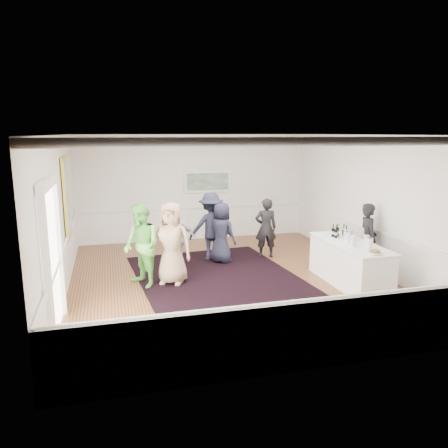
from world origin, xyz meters
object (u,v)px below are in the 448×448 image
object	(u,v)px
bartender	(368,239)
guest_green	(142,246)
ice_bucket	(347,235)
serving_table	(350,263)
guest_dark_b	(266,228)
guest_navy	(222,233)
guest_tan	(171,243)
guest_lilac	(177,238)
guest_dark_a	(211,226)
nut_bowl	(375,252)

from	to	relation	value
bartender	guest_green	distance (m)	5.14
guest_green	ice_bucket	bearing A→B (deg)	54.69
serving_table	guest_dark_b	bearing A→B (deg)	112.97
guest_navy	guest_green	bearing A→B (deg)	78.74
bartender	guest_green	bearing A→B (deg)	95.11
guest_tan	guest_navy	distance (m)	1.92
bartender	ice_bucket	distance (m)	0.81
guest_green	guest_lilac	distance (m)	1.30
bartender	guest_green	xyz separation A→B (m)	(-5.12, 0.48, 0.06)
bartender	guest_lilac	xyz separation A→B (m)	(-4.23, 1.42, -0.06)
guest_tan	serving_table	bearing A→B (deg)	9.39
bartender	guest_navy	bearing A→B (deg)	70.35
guest_green	guest_lilac	xyz separation A→B (m)	(0.89, 0.94, -0.12)
guest_lilac	guest_dark_a	world-z (taller)	guest_dark_a
serving_table	guest_navy	xyz separation A→B (m)	(-2.28, 2.28, 0.30)
guest_green	guest_dark_b	bearing A→B (deg)	88.07
guest_green	nut_bowl	distance (m)	4.74
guest_tan	guest_green	size ratio (longest dim) A/B	1.00
guest_green	guest_navy	size ratio (longest dim) A/B	1.17
guest_dark_a	guest_lilac	bearing A→B (deg)	31.58
guest_dark_b	nut_bowl	size ratio (longest dim) A/B	5.86
guest_dark_a	ice_bucket	world-z (taller)	guest_dark_a
guest_green	guest_dark_a	size ratio (longest dim) A/B	1.03
guest_dark_b	nut_bowl	bearing A→B (deg)	116.21
guest_lilac	nut_bowl	world-z (taller)	guest_lilac
guest_lilac	guest_tan	bearing A→B (deg)	92.66
ice_bucket	guest_lilac	bearing A→B (deg)	154.13
guest_green	bartender	bearing A→B (deg)	59.20
bartender	nut_bowl	distance (m)	1.66
serving_table	ice_bucket	distance (m)	0.62
guest_lilac	guest_dark_a	bearing A→B (deg)	-128.03
bartender	guest_dark_a	xyz separation A→B (m)	(-3.23, 2.09, 0.04)
guest_tan	guest_dark_b	xyz separation A→B (m)	(2.69, 1.43, -0.11)
bartender	nut_bowl	world-z (taller)	bartender
serving_table	bartender	distance (m)	0.99
bartender	guest_navy	distance (m)	3.51
guest_dark_b	bartender	bearing A→B (deg)	142.63
serving_table	guest_dark_b	distance (m)	2.68
guest_tan	ice_bucket	bearing A→B (deg)	12.91
guest_green	guest_dark_b	xyz separation A→B (m)	(3.33, 1.45, -0.11)
guest_dark_b	nut_bowl	distance (m)	3.53
guest_lilac	bartender	bearing A→B (deg)	179.53
serving_table	guest_dark_a	distance (m)	3.62
guest_green	guest_navy	bearing A→B (deg)	96.19
serving_table	guest_green	world-z (taller)	guest_green
guest_dark_a	guest_navy	size ratio (longest dim) A/B	1.14
guest_lilac	nut_bowl	bearing A→B (deg)	158.20
bartender	ice_bucket	bearing A→B (deg)	121.91
ice_bucket	guest_dark_a	bearing A→B (deg)	136.61
guest_lilac	nut_bowl	distance (m)	4.48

